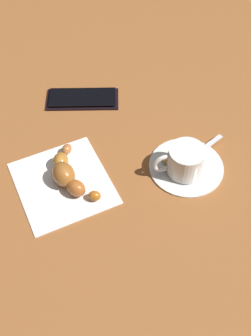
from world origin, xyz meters
The scene contains 8 objects.
ground_plane centered at (0.00, 0.00, 0.00)m, with size 1.80×1.80×0.00m, color brown.
saucer centered at (-0.12, -0.01, 0.00)m, with size 0.14×0.14×0.01m, color silver.
espresso_cup centered at (-0.11, 0.00, 0.04)m, with size 0.10×0.07×0.06m.
teaspoon centered at (-0.13, -0.02, 0.01)m, with size 0.13×0.08×0.01m.
sugar_packet centered at (-0.11, -0.04, 0.01)m, with size 0.07×0.02×0.01m, color tan.
napkin centered at (0.11, -0.01, 0.00)m, with size 0.16×0.18×0.00m, color white.
croissant centered at (0.10, -0.02, 0.02)m, with size 0.09×0.14×0.04m.
cell_phone centered at (0.05, -0.23, 0.01)m, with size 0.16×0.09×0.01m.
Camera 1 is at (0.08, 0.46, 0.64)m, focal length 45.22 mm.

